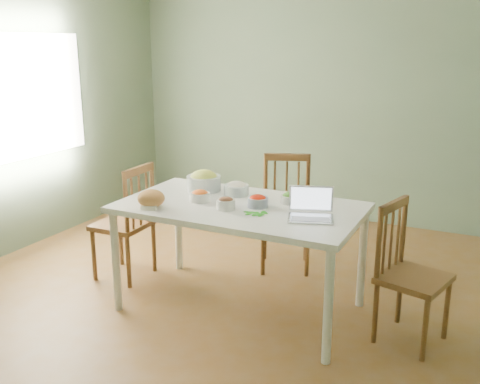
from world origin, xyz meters
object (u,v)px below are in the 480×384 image
at_px(chair_far, 286,214).
at_px(bread_boule, 151,198).
at_px(laptop, 311,205).
at_px(chair_right, 414,275).
at_px(bowl_squash, 204,181).
at_px(dining_table, 240,257).
at_px(chair_left, 123,221).

height_order(chair_far, bread_boule, chair_far).
relative_size(bread_boule, laptop, 0.65).
height_order(chair_right, bowl_squash, bowl_squash).
xyz_separation_m(chair_right, laptop, (-0.69, -0.18, 0.46)).
xyz_separation_m(dining_table, chair_right, (1.27, 0.08, 0.07)).
bearing_deg(laptop, chair_far, 100.83).
distance_m(dining_table, chair_far, 0.90).
xyz_separation_m(dining_table, bowl_squash, (-0.45, 0.25, 0.50)).
bearing_deg(bowl_squash, chair_far, 53.72).
xyz_separation_m(chair_far, laptop, (0.56, -0.99, 0.43)).
bearing_deg(chair_left, bowl_squash, 100.21).
relative_size(chair_left, bread_boule, 5.06).
distance_m(chair_far, bowl_squash, 0.90).
bearing_deg(chair_right, dining_table, 108.64).
bearing_deg(laptop, bread_boule, 172.62).
bearing_deg(chair_far, laptop, -81.33).
distance_m(dining_table, bowl_squash, 0.72).
xyz_separation_m(chair_right, bread_boule, (-1.84, -0.41, 0.42)).
distance_m(bread_boule, laptop, 1.17).
relative_size(chair_left, bowl_squash, 3.64).
relative_size(dining_table, bread_boule, 8.95).
bearing_deg(bowl_squash, dining_table, -28.77).
distance_m(chair_left, chair_right, 2.46).
bearing_deg(bowl_squash, chair_right, -5.55).
height_order(chair_right, bread_boule, chair_right).
bearing_deg(dining_table, laptop, -9.84).
bearing_deg(laptop, dining_table, 151.55).
distance_m(dining_table, chair_left, 1.19).
bearing_deg(bread_boule, bowl_squash, 78.79).
bearing_deg(bowl_squash, chair_left, -168.52).
bearing_deg(laptop, chair_right, -3.89).
distance_m(chair_right, bread_boule, 1.93).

